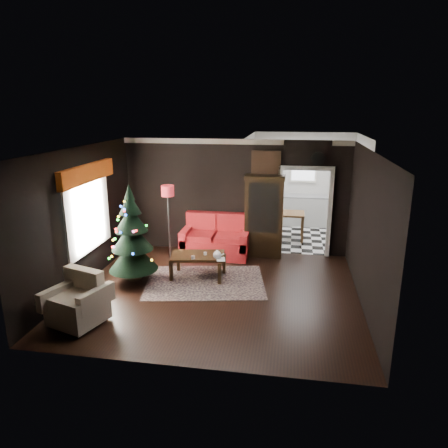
% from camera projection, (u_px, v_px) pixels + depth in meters
% --- Properties ---
extents(floor, '(5.50, 5.50, 0.00)m').
position_uv_depth(floor, '(217.00, 292.00, 8.26)').
color(floor, black).
rests_on(floor, ground).
extents(ceiling, '(5.50, 5.50, 0.00)m').
position_uv_depth(ceiling, '(216.00, 149.00, 7.49)').
color(ceiling, white).
rests_on(ceiling, ground).
extents(wall_back, '(5.50, 0.00, 5.50)m').
position_uv_depth(wall_back, '(235.00, 197.00, 10.25)').
color(wall_back, black).
rests_on(wall_back, ground).
extents(wall_front, '(5.50, 0.00, 5.50)m').
position_uv_depth(wall_front, '(182.00, 275.00, 5.50)').
color(wall_front, black).
rests_on(wall_front, ground).
extents(wall_left, '(0.00, 5.50, 5.50)m').
position_uv_depth(wall_left, '(81.00, 218.00, 8.31)').
color(wall_left, black).
rests_on(wall_left, ground).
extents(wall_right, '(0.00, 5.50, 5.50)m').
position_uv_depth(wall_right, '(367.00, 231.00, 7.44)').
color(wall_right, black).
rests_on(wall_right, ground).
extents(doorway, '(1.10, 0.10, 2.10)m').
position_uv_depth(doorway, '(304.00, 213.00, 10.07)').
color(doorway, white).
rests_on(doorway, ground).
extents(left_window, '(0.05, 1.60, 1.40)m').
position_uv_depth(left_window, '(87.00, 213.00, 8.48)').
color(left_window, white).
rests_on(left_window, wall_left).
extents(valance, '(0.12, 2.10, 0.35)m').
position_uv_depth(valance, '(87.00, 173.00, 8.24)').
color(valance, '#94390C').
rests_on(valance, wall_left).
extents(kitchen_floor, '(3.00, 3.00, 0.00)m').
position_uv_depth(kitchen_floor, '(301.00, 236.00, 11.78)').
color(kitchen_floor, white).
rests_on(kitchen_floor, ground).
extents(kitchen_window, '(0.70, 0.06, 0.70)m').
position_uv_depth(kitchen_window, '(303.00, 169.00, 12.69)').
color(kitchen_window, white).
rests_on(kitchen_window, ground).
extents(rug, '(2.71, 2.18, 0.01)m').
position_uv_depth(rug, '(205.00, 282.00, 8.70)').
color(rug, '#4F3444').
rests_on(rug, ground).
extents(loveseat, '(1.70, 0.90, 1.00)m').
position_uv_depth(loveseat, '(216.00, 236.00, 10.13)').
color(loveseat, maroon).
rests_on(loveseat, ground).
extents(curio_cabinet, '(0.90, 0.45, 1.90)m').
position_uv_depth(curio_cabinet, '(264.00, 218.00, 10.03)').
color(curio_cabinet, black).
rests_on(curio_cabinet, ground).
extents(floor_lamp, '(0.36, 0.36, 1.91)m').
position_uv_depth(floor_lamp, '(169.00, 225.00, 9.89)').
color(floor_lamp, '#262626').
rests_on(floor_lamp, ground).
extents(christmas_tree, '(1.24, 1.24, 1.92)m').
position_uv_depth(christmas_tree, '(132.00, 234.00, 8.43)').
color(christmas_tree, '#153918').
rests_on(christmas_tree, ground).
extents(armchair, '(1.03, 1.03, 0.83)m').
position_uv_depth(armchair, '(77.00, 299.00, 6.93)').
color(armchair, '#C6AD8E').
rests_on(armchair, ground).
extents(coffee_table, '(1.21, 0.84, 0.50)m').
position_uv_depth(coffee_table, '(198.00, 266.00, 8.89)').
color(coffee_table, black).
rests_on(coffee_table, rug).
extents(teapot, '(0.23, 0.23, 0.19)m').
position_uv_depth(teapot, '(217.00, 255.00, 8.54)').
color(teapot, white).
rests_on(teapot, coffee_table).
extents(cup_a, '(0.09, 0.09, 0.06)m').
position_uv_depth(cup_a, '(205.00, 254.00, 8.80)').
color(cup_a, white).
rests_on(cup_a, coffee_table).
extents(cup_b, '(0.10, 0.10, 0.07)m').
position_uv_depth(cup_b, '(193.00, 257.00, 8.57)').
color(cup_b, silver).
rests_on(cup_b, coffee_table).
extents(book, '(0.17, 0.05, 0.23)m').
position_uv_depth(book, '(217.00, 255.00, 8.48)').
color(book, '#89785C').
rests_on(book, coffee_table).
extents(wall_clock, '(0.32, 0.32, 0.06)m').
position_uv_depth(wall_clock, '(318.00, 159.00, 9.62)').
color(wall_clock, silver).
rests_on(wall_clock, wall_back).
extents(painting, '(0.62, 0.05, 0.52)m').
position_uv_depth(painting, '(266.00, 163.00, 9.85)').
color(painting, '#AC7A43').
rests_on(painting, wall_back).
extents(kitchen_counter, '(1.80, 0.60, 0.90)m').
position_uv_depth(kitchen_counter, '(301.00, 211.00, 12.80)').
color(kitchen_counter, silver).
rests_on(kitchen_counter, ground).
extents(kitchen_table, '(0.70, 0.70, 0.75)m').
position_uv_depth(kitchen_table, '(291.00, 226.00, 11.44)').
color(kitchen_table, brown).
rests_on(kitchen_table, ground).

